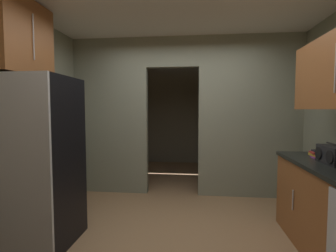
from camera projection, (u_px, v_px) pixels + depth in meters
ground at (177, 243)px, 2.74m from camera, size 20.00×20.00×0.00m
kitchen_overhead_slab at (180, 7)px, 3.04m from camera, size 4.19×7.21×0.06m
kitchen_partition at (187, 113)px, 4.24m from camera, size 3.79×0.12×2.64m
adjoining_room_shell at (187, 115)px, 6.08m from camera, size 3.79×2.65×2.64m
refrigerator at (37, 161)px, 2.68m from camera, size 0.75×0.77×1.78m
upper_cabinet_fridgeside at (18, 37)px, 2.72m from camera, size 0.36×0.82×0.81m
boombox at (333, 155)px, 2.45m from camera, size 0.18×0.36×0.20m
book_stack at (317, 154)px, 2.77m from camera, size 0.14×0.17×0.09m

